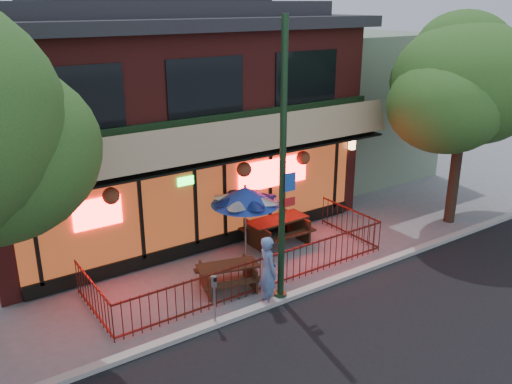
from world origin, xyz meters
The scene contains 12 objects.
ground centered at (0.00, 0.00, 0.00)m, with size 80.00×80.00×0.00m, color gray.
curb centered at (0.00, -0.50, 0.06)m, with size 80.00×0.25×0.12m, color #999993.
restaurant_building centered at (0.00, 7.11, 4.13)m, with size 12.96×9.49×8.05m.
neighbor_building centered at (9.00, 7.70, 3.00)m, with size 6.00×7.00×6.00m, color slate.
patio_fence centered at (0.00, 0.50, 0.63)m, with size 8.44×2.62×1.00m.
street_light centered at (0.00, -0.40, 3.15)m, with size 0.43×0.32×7.00m.
street_tree_right centered at (8.04, 0.59, 4.96)m, with size 4.80×4.80×7.02m.
picnic_table_left centered at (-0.80, 0.86, 0.45)m, with size 1.86×1.60×0.68m.
picnic_table_right centered at (1.95, 2.40, 0.55)m, with size 1.97×1.52×0.84m.
patio_umbrella centered at (0.60, 2.14, 1.96)m, with size 2.01×2.01×2.29m.
pedestrian centered at (-0.37, -0.35, 0.91)m, with size 0.67×0.44×1.83m, color #5272A4.
parking_meter_near centered at (-1.98, -0.48, 0.89)m, with size 0.14×0.13×1.31m.
Camera 1 is at (-7.40, -10.12, 7.24)m, focal length 38.00 mm.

